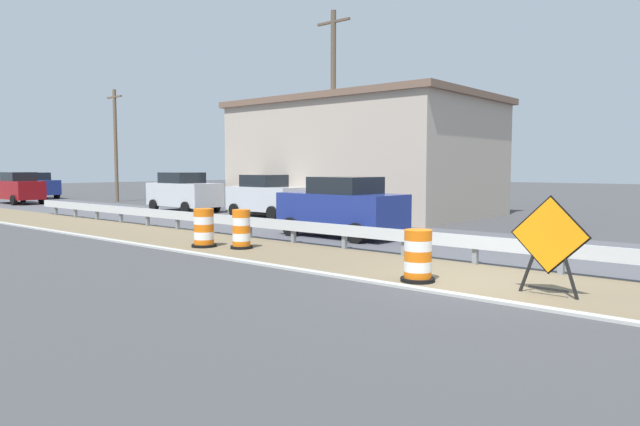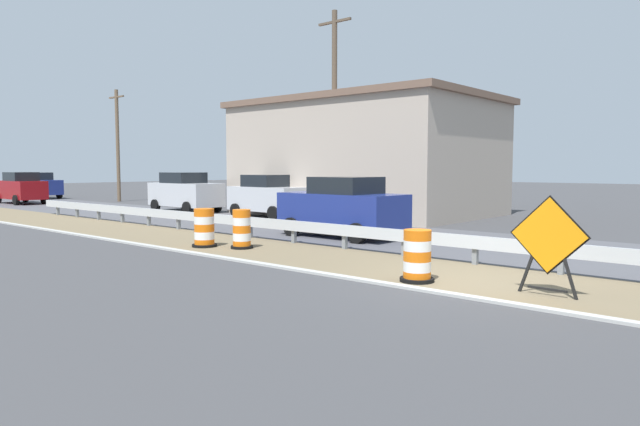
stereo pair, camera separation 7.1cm
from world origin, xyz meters
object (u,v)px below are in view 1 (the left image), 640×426
Objects in this scene: car_distant_a at (267,196)px; car_trailing_near_lane at (35,186)px; car_mid_far_lane at (184,192)px; traffic_barrel_close at (241,231)px; utility_pole_mid at (116,144)px; warning_sign_diamond at (549,240)px; utility_pole_near at (333,113)px; traffic_barrel_nearest at (418,258)px; traffic_barrel_mid at (204,230)px; car_distant_b at (342,207)px; car_lead_far_lane at (18,188)px.

car_trailing_near_lane is at bearing -177.77° from car_distant_a.
car_distant_a is at bearing 6.91° from car_mid_far_lane.
utility_pole_mid is (9.79, 23.82, 3.47)m from traffic_barrel_close.
car_trailing_near_lane is at bearing -99.83° from warning_sign_diamond.
utility_pole_near is at bearing 0.44° from car_trailing_near_lane.
traffic_barrel_close is at bearing -28.01° from car_mid_far_lane.
traffic_barrel_nearest is 0.24× the size of car_trailing_near_lane.
car_distant_b is (4.55, -1.61, 0.50)m from traffic_barrel_mid.
traffic_barrel_close is 10.43m from car_distant_a.
utility_pole_near reaches higher than warning_sign_diamond.
car_mid_far_lane is at bearing 66.96° from traffic_barrel_nearest.
warning_sign_diamond is at bearing -107.35° from utility_pole_mid.
utility_pole_near is (1.32, -28.00, 3.83)m from car_trailing_near_lane.
car_distant_b is at bearing -11.89° from car_mid_far_lane.
car_distant_a reaches higher than traffic_barrel_mid.
warning_sign_diamond is at bearing -126.57° from utility_pole_near.
utility_pole_mid is at bearing 67.66° from traffic_barrel_close.
car_trailing_near_lane is 8.92m from utility_pole_mid.
utility_pole_mid is at bearing 11.59° from car_trailing_near_lane.
car_lead_far_lane is 6.74m from utility_pole_mid.
car_trailing_near_lane is 0.58× the size of utility_pole_mid.
car_mid_far_lane is (7.69, 21.57, 0.02)m from warning_sign_diamond.
car_distant_b reaches higher than traffic_barrel_mid.
car_distant_a is at bearing -115.98° from warning_sign_diamond.
warning_sign_diamond is 0.42× the size of car_trailing_near_lane.
traffic_barrel_close is 14.65m from car_mid_far_lane.
warning_sign_diamond is at bearing -92.75° from traffic_barrel_close.
warning_sign_diamond is 0.20× the size of utility_pole_near.
utility_pole_mid is (0.69, 19.84, -0.83)m from utility_pole_near.
traffic_barrel_mid is 10.89m from utility_pole_near.
traffic_barrel_mid is at bearing 72.11° from car_distant_b.
utility_pole_mid is (5.41, -2.71, 2.96)m from car_lead_far_lane.
traffic_barrel_nearest is at bearing -92.85° from traffic_barrel_mid.
car_lead_far_lane reaches higher than car_distant_b.
car_distant_a is at bearing 113.97° from utility_pole_near.
utility_pole_near is at bearing -125.04° from warning_sign_diamond.
traffic_barrel_close is (0.43, 8.86, -0.51)m from warning_sign_diamond.
utility_pole_mid is (2.00, 16.91, 2.98)m from car_distant_a.
car_trailing_near_lane is 0.47× the size of utility_pole_near.
traffic_barrel_close is 0.28× the size of car_distant_a.
utility_pole_near is (9.09, 3.98, 4.30)m from traffic_barrel_close.
car_lead_far_lane reaches higher than warning_sign_diamond.
utility_pole_mid is (5.72, 24.32, 2.96)m from car_distant_b.
traffic_barrel_nearest is 7.68m from car_distant_b.
utility_pole_near is at bearing 16.66° from traffic_barrel_mid.
car_trailing_near_lane is 1.01× the size of car_distant_b.
car_trailing_near_lane is (8.63, 38.35, 0.50)m from traffic_barrel_nearest.
traffic_barrel_nearest is 0.24× the size of car_lead_far_lane.
traffic_barrel_nearest is 39.32m from car_trailing_near_lane.
traffic_barrel_nearest is 20.75m from car_mid_far_lane.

